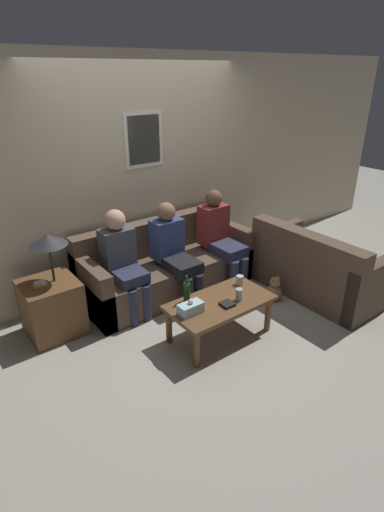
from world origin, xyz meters
name	(u,v)px	position (x,y,z in m)	size (l,w,h in m)	color
ground_plane	(191,305)	(0.00, 0.00, 0.00)	(16.00, 16.00, 0.00)	#ADA899
wall_back	(144,175)	(0.00, 0.91, 1.30)	(9.00, 0.08, 2.60)	beige
couch_main	(167,266)	(0.00, 0.48, 0.29)	(2.07, 0.80, 0.81)	brown
couch_side	(316,270)	(1.34, -0.65, 0.29)	(0.80, 1.46, 0.81)	brown
coffee_table	(220,306)	(-0.12, -0.63, 0.34)	(1.02, 0.55, 0.40)	brown
side_table_with_lamp	(52,302)	(-1.39, 0.43, 0.34)	(0.52, 0.52, 1.03)	brown
wine_bottle	(187,292)	(-0.38, -0.44, 0.51)	(0.06, 0.06, 0.27)	#19421E
drinking_glass	(240,280)	(0.25, -0.50, 0.45)	(0.08, 0.08, 0.10)	silver
book_stack	(227,304)	(-0.12, -0.73, 0.41)	(0.12, 0.12, 0.03)	black
soda_can	(239,295)	(0.03, -0.72, 0.46)	(0.07, 0.07, 0.12)	#BCBCC1
tissue_box	(191,308)	(-0.47, -0.62, 0.45)	(0.23, 0.12, 0.15)	silver
person_left	(123,259)	(-0.63, 0.35, 0.61)	(0.34, 0.57, 1.12)	#2D334C
person_middle	(174,250)	(-0.04, 0.26, 0.59)	(0.34, 0.65, 1.11)	black
person_right	(220,235)	(0.64, 0.27, 0.60)	(0.34, 0.65, 1.13)	#2D334C
teddy_bear	(274,290)	(0.82, -0.48, 0.12)	(0.18, 0.18, 0.29)	#A87A51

